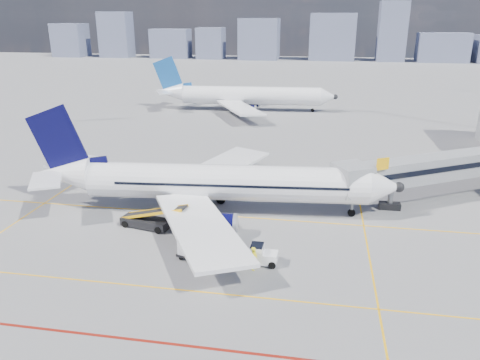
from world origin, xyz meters
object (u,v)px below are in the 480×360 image
(cargo_dolly, at_px, (201,247))
(ramp_worker, at_px, (254,258))
(baggage_tug, at_px, (261,255))
(main_aircraft, at_px, (211,183))
(belt_loader, at_px, (147,220))
(second_aircraft, at_px, (243,96))

(cargo_dolly, height_order, ramp_worker, cargo_dolly)
(baggage_tug, height_order, cargo_dolly, cargo_dolly)
(ramp_worker, bearing_deg, main_aircraft, 41.00)
(main_aircraft, xyz_separation_m, belt_loader, (-5.24, -4.78, -2.49))
(cargo_dolly, bearing_deg, main_aircraft, 115.56)
(cargo_dolly, bearing_deg, baggage_tug, 20.12)
(cargo_dolly, bearing_deg, ramp_worker, 7.75)
(second_aircraft, bearing_deg, cargo_dolly, -87.45)
(baggage_tug, relative_size, belt_loader, 0.36)
(main_aircraft, xyz_separation_m, baggage_tug, (6.45, -9.89, -2.40))
(ramp_worker, bearing_deg, second_aircraft, 22.22)
(cargo_dolly, xyz_separation_m, belt_loader, (-6.72, 5.36, -0.46))
(second_aircraft, height_order, ramp_worker, second_aircraft)
(main_aircraft, distance_m, second_aircraft, 55.43)
(main_aircraft, height_order, baggage_tug, main_aircraft)
(main_aircraft, height_order, belt_loader, main_aircraft)
(baggage_tug, height_order, belt_loader, belt_loader)
(main_aircraft, height_order, cargo_dolly, main_aircraft)
(baggage_tug, bearing_deg, cargo_dolly, -175.75)
(cargo_dolly, bearing_deg, second_aircraft, 113.69)
(belt_loader, bearing_deg, main_aircraft, 54.33)
(second_aircraft, xyz_separation_m, belt_loader, (0.66, -59.90, -2.49))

